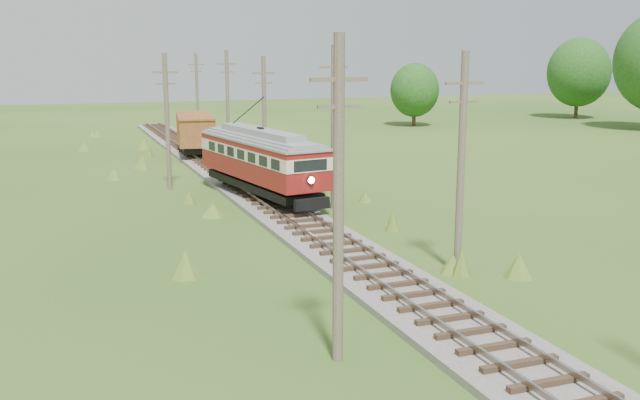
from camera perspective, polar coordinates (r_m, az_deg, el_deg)
name	(u,v)px	position (r m, az deg, el deg)	size (l,w,h in m)	color
railbed_main	(264,199)	(41.77, -4.53, 0.09)	(3.60, 96.00, 0.57)	#605B54
streetcar	(261,157)	(41.78, -4.75, 3.44)	(4.73, 12.32, 5.57)	black
gondola	(195,131)	(61.43, -9.95, 5.46)	(4.12, 9.22, 2.96)	black
gravel_pile	(275,160)	(54.74, -3.63, 3.20)	(3.27, 3.46, 1.19)	gray
utility_pole_r_2	(461,162)	(27.82, 11.23, 3.01)	(1.60, 0.30, 8.60)	brown
utility_pole_r_3	(334,126)	(39.32, 1.10, 5.95)	(1.60, 0.30, 9.00)	brown
utility_pole_r_4	(264,114)	(51.55, -4.49, 6.89)	(1.60, 0.30, 8.40)	brown
utility_pole_r_5	(228,100)	(64.19, -7.41, 7.95)	(1.60, 0.30, 8.90)	brown
utility_pole_r_6	(197,94)	(76.85, -9.81, 8.37)	(1.60, 0.30, 8.70)	brown
utility_pole_l_a	(338,199)	(19.13, 1.48, 0.06)	(1.60, 0.30, 9.00)	brown
utility_pole_l_b	(167,120)	(46.05, -12.13, 6.25)	(1.60, 0.30, 8.60)	brown
tree_right_5	(579,72)	(104.06, 19.99, 9.57)	(8.40, 8.40, 10.82)	#38281C
tree_mid_b	(415,90)	(87.78, 7.58, 8.71)	(5.88, 5.88, 7.57)	#38281C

